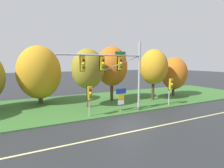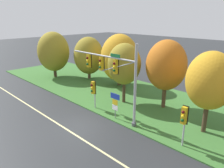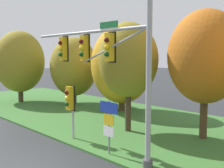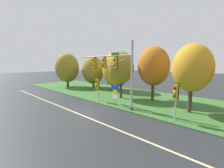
% 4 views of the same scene
% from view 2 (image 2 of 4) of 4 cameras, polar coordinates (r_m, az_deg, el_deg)
% --- Properties ---
extents(ground_plane, '(160.00, 160.00, 0.00)m').
position_cam_2_polar(ground_plane, '(19.09, -8.34, -10.64)').
color(ground_plane, '#282B2D').
extents(lane_stripe, '(36.00, 0.16, 0.01)m').
position_cam_2_polar(lane_stripe, '(18.50, -11.38, -11.76)').
color(lane_stripe, beige).
rests_on(lane_stripe, ground).
extents(grass_verge, '(48.00, 11.50, 0.10)m').
position_cam_2_polar(grass_verge, '(24.34, 7.47, -4.13)').
color(grass_verge, '#386B2D').
rests_on(grass_verge, ground).
extents(traffic_signal_mast, '(8.16, 0.49, 6.82)m').
position_cam_2_polar(traffic_signal_mast, '(18.77, 0.18, 3.28)').
color(traffic_signal_mast, '#9EA0A5').
rests_on(traffic_signal_mast, grass_verge).
extents(pedestrian_signal_near_kerb, '(0.46, 0.55, 3.07)m').
position_cam_2_polar(pedestrian_signal_near_kerb, '(15.68, 18.29, -8.38)').
color(pedestrian_signal_near_kerb, '#9EA0A5').
rests_on(pedestrian_signal_near_kerb, grass_verge).
extents(pedestrian_signal_further_along, '(0.46, 0.55, 2.83)m').
position_cam_2_polar(pedestrian_signal_further_along, '(21.30, -4.90, -1.31)').
color(pedestrian_signal_further_along, '#9EA0A5').
rests_on(pedestrian_signal_further_along, grass_verge).
extents(route_sign_post, '(1.09, 0.08, 2.39)m').
position_cam_2_polar(route_sign_post, '(19.27, 0.81, -4.83)').
color(route_sign_post, slate).
rests_on(route_sign_post, grass_verge).
extents(tree_nearest_road, '(4.61, 4.61, 6.69)m').
position_cam_2_polar(tree_nearest_road, '(33.50, -15.03, 8.16)').
color(tree_nearest_road, '#423021').
rests_on(tree_nearest_road, grass_verge).
extents(tree_left_of_mast, '(4.26, 4.26, 6.03)m').
position_cam_2_polar(tree_left_of_mast, '(31.77, -6.12, 7.38)').
color(tree_left_of_mast, brown).
rests_on(tree_left_of_mast, grass_verge).
extents(tree_behind_signpost, '(4.87, 4.87, 6.70)m').
position_cam_2_polar(tree_behind_signpost, '(28.29, 1.97, 6.83)').
color(tree_behind_signpost, '#4C3823').
rests_on(tree_behind_signpost, grass_verge).
extents(tree_mid_verge, '(3.40, 3.40, 6.25)m').
position_cam_2_polar(tree_mid_verge, '(22.30, 3.24, 5.18)').
color(tree_mid_verge, '#423021').
rests_on(tree_mid_verge, grass_verge).
extents(tree_tall_centre, '(3.90, 3.90, 6.74)m').
position_cam_2_polar(tree_tall_centre, '(21.53, 13.98, 4.73)').
color(tree_tall_centre, '#4C3823').
rests_on(tree_tall_centre, grass_verge).
extents(tree_right_far, '(3.54, 3.54, 6.43)m').
position_cam_2_polar(tree_right_far, '(17.73, 24.26, 0.74)').
color(tree_right_far, '#423021').
rests_on(tree_right_far, grass_verge).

